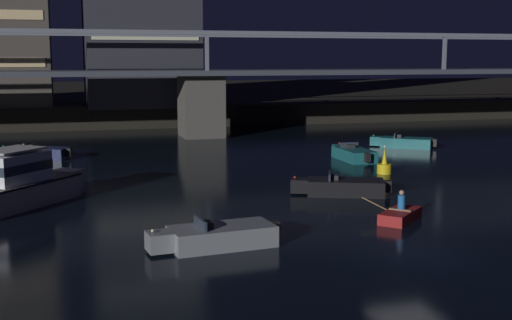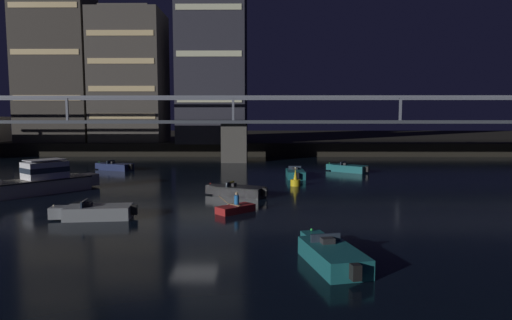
{
  "view_description": "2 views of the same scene",
  "coord_description": "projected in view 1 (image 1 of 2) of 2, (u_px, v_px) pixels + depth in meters",
  "views": [
    {
      "loc": [
        -11.81,
        -21.34,
        7.04
      ],
      "look_at": [
        -1.02,
        16.83,
        1.05
      ],
      "focal_mm": 47.29,
      "sensor_mm": 36.0,
      "label": 1
    },
    {
      "loc": [
        3.67,
        -23.31,
        6.15
      ],
      "look_at": [
        3.31,
        16.19,
        2.38
      ],
      "focal_mm": 30.09,
      "sensor_mm": 36.0,
      "label": 2
    }
  ],
  "objects": [
    {
      "name": "river_bridge",
      "position": [
        201.0,
        86.0,
        60.7
      ],
      "size": [
        97.59,
        6.4,
        9.38
      ],
      "color": "#4C4944",
      "rests_on": "ground"
    },
    {
      "name": "far_riverbank",
      "position": [
        142.0,
        96.0,
        106.89
      ],
      "size": [
        240.0,
        80.0,
        2.2
      ],
      "primitive_type": "cube",
      "color": "black",
      "rests_on": "ground"
    },
    {
      "name": "speedboat_mid_right",
      "position": [
        342.0,
        187.0,
        35.06
      ],
      "size": [
        5.07,
        3.13,
        1.16
      ],
      "color": "black",
      "rests_on": "ground"
    },
    {
      "name": "speedboat_mid_left",
      "position": [
        36.0,
        153.0,
        47.58
      ],
      "size": [
        5.07,
        3.12,
        1.16
      ],
      "color": "#19234C",
      "rests_on": "ground"
    },
    {
      "name": "cabin_cruiser_near_left",
      "position": [
        9.0,
        186.0,
        31.9
      ],
      "size": [
        7.41,
        8.35,
        2.79
      ],
      "color": "beige",
      "rests_on": "ground"
    },
    {
      "name": "speedboat_near_right",
      "position": [
        404.0,
        142.0,
        53.6
      ],
      "size": [
        4.67,
        4.03,
        1.16
      ],
      "color": "#196066",
      "rests_on": "ground"
    },
    {
      "name": "speedboat_mid_center",
      "position": [
        217.0,
        236.0,
        25.29
      ],
      "size": [
        5.23,
        2.23,
        1.16
      ],
      "color": "gray",
      "rests_on": "ground"
    },
    {
      "name": "dinghy_with_paddler",
      "position": [
        400.0,
        215.0,
        29.39
      ],
      "size": [
        2.66,
        2.64,
        1.36
      ],
      "color": "maroon",
      "rests_on": "ground"
    },
    {
      "name": "speedboat_far_left",
      "position": [
        353.0,
        154.0,
        47.13
      ],
      "size": [
        1.8,
        5.19,
        1.16
      ],
      "color": "#196066",
      "rests_on": "ground"
    },
    {
      "name": "channel_buoy",
      "position": [
        384.0,
        166.0,
        41.48
      ],
      "size": [
        0.9,
        0.9,
        1.76
      ],
      "color": "yellow",
      "rests_on": "ground"
    },
    {
      "name": "ground_plane",
      "position": [
        408.0,
        254.0,
        24.53
      ],
      "size": [
        400.0,
        400.0,
        0.0
      ],
      "primitive_type": "plane",
      "color": "black"
    }
  ]
}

